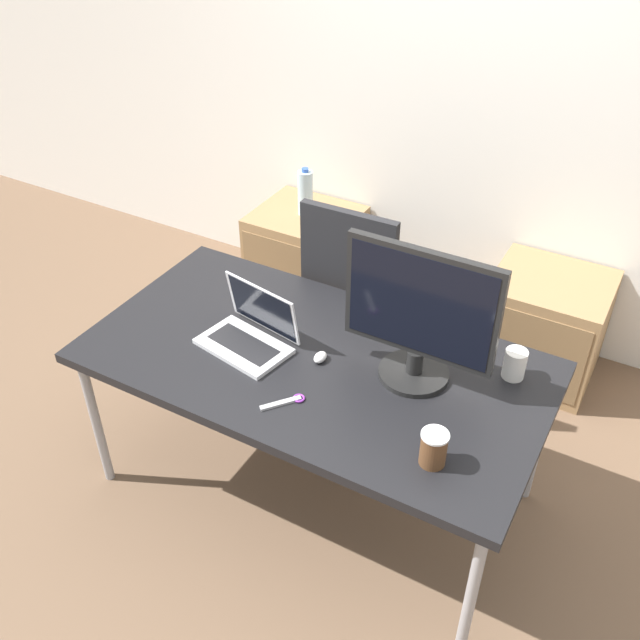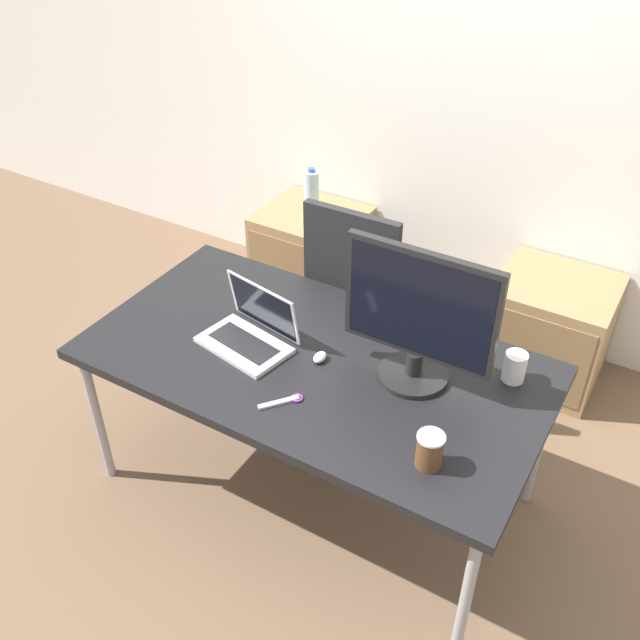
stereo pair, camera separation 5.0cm
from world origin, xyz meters
TOP-DOWN VIEW (x-y plane):
  - ground_plane at (0.00, 0.00)m, footprint 14.00×14.00m
  - wall_back at (0.00, 1.54)m, footprint 10.00×0.05m
  - desk at (0.00, 0.00)m, footprint 1.75×0.92m
  - office_chair at (-0.14, 0.71)m, footprint 0.56×0.56m
  - cabinet_left at (-0.77, 1.25)m, footprint 0.56×0.51m
  - cabinet_right at (0.62, 1.25)m, footprint 0.56×0.51m
  - water_bottle at (-0.77, 1.25)m, footprint 0.08×0.08m
  - laptop_center at (-0.26, -0.04)m, footprint 0.38×0.30m
  - monitor at (0.37, 0.09)m, footprint 0.56×0.26m
  - mouse at (0.03, -0.00)m, footprint 0.04×0.07m
  - coffee_cup_white at (0.68, 0.27)m, footprint 0.08×0.08m
  - coffee_cup_brown at (0.58, -0.27)m, footprint 0.09×0.09m
  - scissors at (0.04, -0.26)m, footprint 0.13×0.15m

SIDE VIEW (x-z plane):
  - ground_plane at x=0.00m, z-range 0.00..0.00m
  - cabinet_left at x=-0.77m, z-range 0.00..0.55m
  - cabinet_right at x=0.62m, z-range 0.00..0.55m
  - office_chair at x=-0.14m, z-range -0.14..0.93m
  - desk at x=0.00m, z-range 0.32..1.04m
  - water_bottle at x=-0.77m, z-range 0.54..0.81m
  - scissors at x=0.04m, z-range 0.72..0.73m
  - mouse at x=0.03m, z-range 0.72..0.75m
  - laptop_center at x=-0.26m, z-range 0.65..0.88m
  - coffee_cup_white at x=0.68m, z-range 0.72..0.84m
  - coffee_cup_brown at x=0.58m, z-range 0.72..0.85m
  - monitor at x=0.37m, z-range 0.72..1.25m
  - wall_back at x=0.00m, z-range 0.00..2.60m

